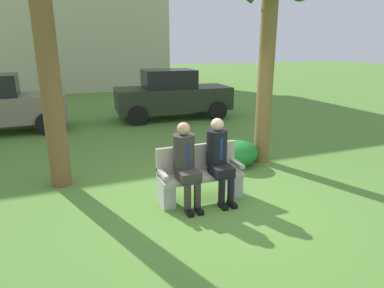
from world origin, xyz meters
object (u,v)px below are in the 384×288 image
(seated_man_right, at_px, (219,155))
(parked_car_far, at_px, (172,94))
(palm_tree_short, at_px, (269,8))
(park_bench, at_px, (200,176))
(shrub_near_bench, at_px, (238,153))
(seated_man_left, at_px, (186,160))

(seated_man_right, xyz_separation_m, parked_car_far, (1.29, 6.40, 0.08))
(seated_man_right, height_order, palm_tree_short, palm_tree_short)
(park_bench, height_order, seated_man_right, seated_man_right)
(palm_tree_short, height_order, shrub_near_bench, palm_tree_short)
(parked_car_far, bearing_deg, seated_man_left, -106.25)
(park_bench, relative_size, seated_man_right, 1.03)
(seated_man_left, distance_m, palm_tree_short, 3.55)
(seated_man_left, xyz_separation_m, shrub_near_bench, (1.65, 1.28, -0.47))
(seated_man_left, bearing_deg, shrub_near_bench, 37.96)
(palm_tree_short, distance_m, parked_car_far, 5.59)
(seated_man_right, bearing_deg, palm_tree_short, 38.70)
(seated_man_right, distance_m, palm_tree_short, 3.21)
(seated_man_right, bearing_deg, parked_car_far, 78.59)
(parked_car_far, bearing_deg, seated_man_right, -101.41)
(park_bench, height_order, parked_car_far, parked_car_far)
(seated_man_right, bearing_deg, seated_man_left, -179.83)
(palm_tree_short, bearing_deg, shrub_near_bench, -175.35)
(shrub_near_bench, bearing_deg, seated_man_right, -129.89)
(park_bench, bearing_deg, shrub_near_bench, 40.72)
(park_bench, bearing_deg, palm_tree_short, 32.00)
(park_bench, relative_size, seated_man_left, 1.04)
(seated_man_left, height_order, seated_man_right, seated_man_right)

